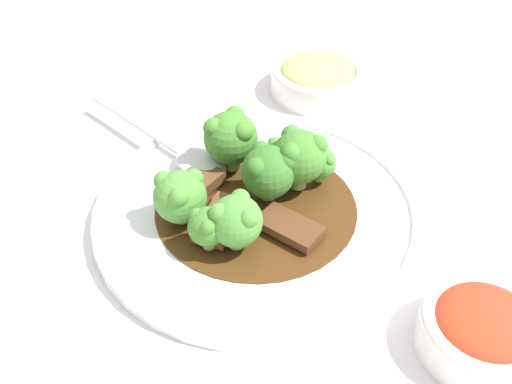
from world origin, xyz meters
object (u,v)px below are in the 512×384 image
(broccoli_floret_2, at_px, (208,226))
(broccoli_floret_5, at_px, (180,196))
(beef_strip_1, at_px, (290,227))
(broccoli_floret_3, at_px, (236,220))
(broccoli_floret_1, at_px, (279,155))
(broccoli_floret_7, at_px, (269,171))
(beef_strip_0, at_px, (197,183))
(broccoli_floret_6, at_px, (231,137))
(beef_strip_2, at_px, (220,220))
(main_plate, at_px, (256,210))
(serving_spoon, at_px, (189,156))
(side_bowl_kimchi, at_px, (483,330))
(broccoli_floret_0, at_px, (320,162))
(side_bowl_appetizer, at_px, (318,77))
(broccoli_floret_4, at_px, (299,156))

(broccoli_floret_2, bearing_deg, broccoli_floret_5, 170.90)
(beef_strip_1, xyz_separation_m, broccoli_floret_3, (-0.02, -0.05, 0.03))
(broccoli_floret_1, bearing_deg, broccoli_floret_7, -61.01)
(beef_strip_0, relative_size, broccoli_floret_5, 1.09)
(broccoli_floret_6, bearing_deg, beef_strip_2, -51.55)
(main_plate, height_order, serving_spoon, serving_spoon)
(broccoli_floret_1, bearing_deg, broccoli_floret_2, -77.10)
(beef_strip_1, xyz_separation_m, broccoli_floret_7, (-0.05, 0.02, 0.03))
(broccoli_floret_2, bearing_deg, beef_strip_1, 59.21)
(broccoli_floret_7, bearing_deg, broccoli_floret_3, -70.36)
(broccoli_floret_7, bearing_deg, side_bowl_kimchi, -1.15)
(broccoli_floret_5, bearing_deg, serving_spoon, 134.55)
(broccoli_floret_0, xyz_separation_m, side_bowl_kimchi, (0.21, -0.06, -0.02))
(side_bowl_appetizer, bearing_deg, broccoli_floret_4, -56.05)
(beef_strip_2, distance_m, serving_spoon, 0.10)
(main_plate, bearing_deg, broccoli_floret_7, 86.90)
(broccoli_floret_0, distance_m, broccoli_floret_1, 0.04)
(beef_strip_0, bearing_deg, broccoli_floret_4, 45.94)
(beef_strip_1, bearing_deg, broccoli_floret_3, -116.20)
(broccoli_floret_5, relative_size, broccoli_floret_6, 0.82)
(beef_strip_1, height_order, broccoli_floret_6, broccoli_floret_6)
(broccoli_floret_0, height_order, side_bowl_appetizer, broccoli_floret_0)
(broccoli_floret_4, relative_size, broccoli_floret_5, 1.20)
(broccoli_floret_4, bearing_deg, broccoli_floret_6, -160.85)
(main_plate, relative_size, side_bowl_appetizer, 2.67)
(beef_strip_0, relative_size, broccoli_floret_2, 1.34)
(main_plate, height_order, beef_strip_1, beef_strip_1)
(beef_strip_2, distance_m, side_bowl_appetizer, 0.29)
(beef_strip_1, bearing_deg, broccoli_floret_1, 139.01)
(broccoli_floret_4, xyz_separation_m, broccoli_floret_5, (-0.05, -0.11, -0.01))
(main_plate, bearing_deg, broccoli_floret_2, -82.40)
(broccoli_floret_2, relative_size, broccoli_floret_3, 0.81)
(beef_strip_0, height_order, broccoli_floret_7, broccoli_floret_7)
(broccoli_floret_1, distance_m, broccoli_floret_4, 0.03)
(broccoli_floret_2, bearing_deg, serving_spoon, 146.58)
(broccoli_floret_2, bearing_deg, broccoli_floret_3, 49.66)
(broccoli_floret_0, bearing_deg, broccoli_floret_4, -111.81)
(broccoli_floret_5, height_order, broccoli_floret_7, broccoli_floret_7)
(broccoli_floret_5, xyz_separation_m, serving_spoon, (-0.06, 0.06, -0.02))
(beef_strip_1, xyz_separation_m, broccoli_floret_5, (-0.08, -0.06, 0.02))
(broccoli_floret_0, bearing_deg, broccoli_floret_3, -87.26)
(beef_strip_0, distance_m, side_bowl_kimchi, 0.30)
(main_plate, xyz_separation_m, serving_spoon, (-0.10, 0.00, 0.02))
(broccoli_floret_1, xyz_separation_m, broccoli_floret_6, (-0.04, -0.03, 0.02))
(beef_strip_1, distance_m, side_bowl_appetizer, 0.28)
(broccoli_floret_5, relative_size, side_bowl_kimchi, 0.53)
(broccoli_floret_1, xyz_separation_m, broccoli_floret_2, (0.03, -0.12, 0.00))
(broccoli_floret_2, xyz_separation_m, broccoli_floret_6, (-0.07, 0.10, 0.01))
(broccoli_floret_0, relative_size, broccoli_floret_4, 0.60)
(broccoli_floret_7, distance_m, serving_spoon, 0.10)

